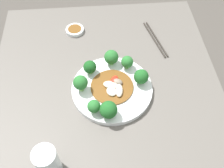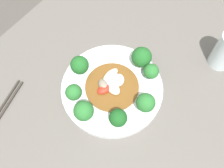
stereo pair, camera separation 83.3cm
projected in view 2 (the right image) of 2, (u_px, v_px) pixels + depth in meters
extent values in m
plane|color=#4C4742|center=(119.00, 143.00, 1.41)|extent=(8.00, 8.00, 0.00)
cube|color=#5B5651|center=(121.00, 123.00, 1.09)|extent=(1.07, 0.86, 0.70)
cylinder|color=silver|center=(112.00, 89.00, 0.76)|extent=(0.30, 0.30, 0.02)
cylinder|color=#7AAD5B|center=(144.00, 107.00, 0.72)|extent=(0.02, 0.02, 0.02)
sphere|color=#286B2D|center=(146.00, 103.00, 0.69)|extent=(0.05, 0.05, 0.05)
cylinder|color=#7AAD5B|center=(150.00, 75.00, 0.77)|extent=(0.02, 0.02, 0.01)
sphere|color=#286B2D|center=(151.00, 71.00, 0.74)|extent=(0.04, 0.04, 0.04)
cylinder|color=#70A356|center=(140.00, 62.00, 0.79)|extent=(0.02, 0.02, 0.01)
sphere|color=#1E5B23|center=(141.00, 56.00, 0.76)|extent=(0.06, 0.06, 0.06)
cylinder|color=#7AAD5B|center=(85.00, 115.00, 0.71)|extent=(0.02, 0.02, 0.01)
sphere|color=#286B2D|center=(84.00, 111.00, 0.68)|extent=(0.05, 0.05, 0.05)
cylinder|color=#70A356|center=(118.00, 121.00, 0.70)|extent=(0.02, 0.02, 0.01)
sphere|color=#19511E|center=(118.00, 118.00, 0.68)|extent=(0.05, 0.05, 0.05)
cylinder|color=#70A356|center=(81.00, 70.00, 0.77)|extent=(0.02, 0.02, 0.01)
sphere|color=#1E5B23|center=(80.00, 65.00, 0.75)|extent=(0.05, 0.05, 0.05)
cylinder|color=#70A356|center=(75.00, 96.00, 0.73)|extent=(0.02, 0.02, 0.01)
sphere|color=#286B2D|center=(74.00, 92.00, 0.71)|extent=(0.05, 0.05, 0.05)
cylinder|color=brown|center=(112.00, 87.00, 0.75)|extent=(0.16, 0.16, 0.01)
ellipsoid|color=red|center=(105.00, 89.00, 0.74)|extent=(0.06, 0.04, 0.02)
ellipsoid|color=beige|center=(111.00, 75.00, 0.76)|extent=(0.06, 0.03, 0.02)
ellipsoid|color=gray|center=(103.00, 85.00, 0.75)|extent=(0.04, 0.05, 0.02)
ellipsoid|color=silver|center=(118.00, 80.00, 0.75)|extent=(0.05, 0.05, 0.01)
ellipsoid|color=beige|center=(112.00, 87.00, 0.74)|extent=(0.05, 0.06, 0.02)
cylinder|color=#2D2823|center=(2.00, 114.00, 0.74)|extent=(0.21, 0.06, 0.01)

